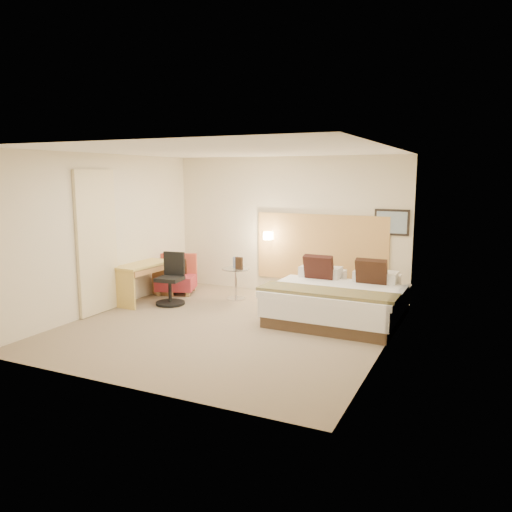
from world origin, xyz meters
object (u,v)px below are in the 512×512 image
at_px(lounge_chair, 177,278).
at_px(desk, 145,272).
at_px(side_table, 236,282).
at_px(bed, 339,300).
at_px(desk_chair, 171,283).

height_order(lounge_chair, desk, lounge_chair).
bearing_deg(side_table, lounge_chair, -178.75).
bearing_deg(desk, lounge_chair, 82.40).
height_order(bed, desk_chair, bed).
bearing_deg(bed, desk_chair, -173.76).
relative_size(lounge_chair, side_table, 1.45).
height_order(side_table, desk, desk).
xyz_separation_m(bed, desk_chair, (-3.05, -0.33, 0.06)).
bearing_deg(desk, desk_chair, 7.77).
bearing_deg(bed, desk, -173.53).
bearing_deg(side_table, bed, -12.95).
xyz_separation_m(desk, desk_chair, (0.53, 0.07, -0.19)).
relative_size(side_table, desk, 0.52).
height_order(bed, side_table, bed).
bearing_deg(desk_chair, desk, -172.23).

